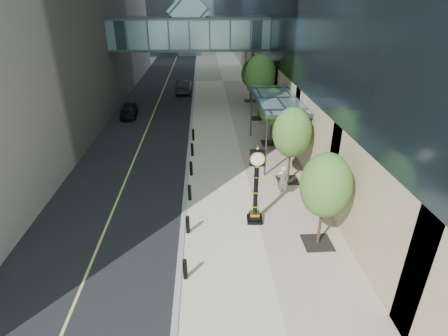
{
  "coord_description": "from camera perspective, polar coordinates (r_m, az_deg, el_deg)",
  "views": [
    {
      "loc": [
        -1.72,
        -10.35,
        10.78
      ],
      "look_at": [
        -0.8,
        5.59,
        2.98
      ],
      "focal_mm": 28.0,
      "sensor_mm": 36.0,
      "label": 1
    }
  ],
  "objects": [
    {
      "name": "sidewalk",
      "position": [
        51.56,
        -0.23,
        14.01
      ],
      "size": [
        8.0,
        180.0,
        0.06
      ],
      "primitive_type": "cube",
      "color": "beige",
      "rests_on": "ground"
    },
    {
      "name": "curb",
      "position": [
        51.5,
        -4.82,
        13.91
      ],
      "size": [
        0.25,
        180.0,
        0.07
      ],
      "primitive_type": "cube",
      "color": "gray",
      "rests_on": "ground"
    },
    {
      "name": "skywalk",
      "position": [
        38.5,
        -5.6,
        21.36
      ],
      "size": [
        17.0,
        4.2,
        5.8
      ],
      "color": "#466370",
      "rests_on": "ground"
    },
    {
      "name": "car_far",
      "position": [
        45.13,
        -6.56,
        13.11
      ],
      "size": [
        1.84,
        4.82,
        1.57
      ],
      "primitive_type": "imported",
      "rotation": [
        0.0,
        0.0,
        3.1
      ],
      "color": "black",
      "rests_on": "road"
    },
    {
      "name": "street_trees",
      "position": [
        28.68,
        7.63,
        11.22
      ],
      "size": [
        2.96,
        28.26,
        6.09
      ],
      "color": "black",
      "rests_on": "sidewalk"
    },
    {
      "name": "ground",
      "position": [
        15.05,
        4.54,
        -19.83
      ],
      "size": [
        320.0,
        320.0,
        0.0
      ],
      "primitive_type": "plane",
      "color": "gray",
      "rests_on": "ground"
    },
    {
      "name": "bollard_row",
      "position": [
        21.93,
        -5.49,
        -2.01
      ],
      "size": [
        0.2,
        16.2,
        0.9
      ],
      "color": "black",
      "rests_on": "sidewalk"
    },
    {
      "name": "pedestrian",
      "position": [
        21.13,
        9.53,
        -1.97
      ],
      "size": [
        0.74,
        0.54,
        1.85
      ],
      "primitive_type": "imported",
      "rotation": [
        0.0,
        0.0,
        2.98
      ],
      "color": "beige",
      "rests_on": "sidewalk"
    },
    {
      "name": "street_clock",
      "position": [
        17.95,
        5.21,
        -3.71
      ],
      "size": [
        0.85,
        0.85,
        4.26
      ],
      "rotation": [
        0.0,
        0.0,
        -0.07
      ],
      "color": "black",
      "rests_on": "sidewalk"
    },
    {
      "name": "road",
      "position": [
        51.76,
        -9.37,
        13.7
      ],
      "size": [
        8.0,
        180.0,
        0.02
      ],
      "primitive_type": "cube",
      "color": "black",
      "rests_on": "ground"
    },
    {
      "name": "entrance_canopy",
      "position": [
        25.76,
        8.6,
        10.94
      ],
      "size": [
        3.0,
        8.0,
        4.38
      ],
      "color": "#383F44",
      "rests_on": "ground"
    },
    {
      "name": "car_near",
      "position": [
        36.55,
        -15.27,
        9.09
      ],
      "size": [
        1.87,
        4.0,
        1.33
      ],
      "primitive_type": "imported",
      "rotation": [
        0.0,
        0.0,
        0.08
      ],
      "color": "black",
      "rests_on": "road"
    }
  ]
}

